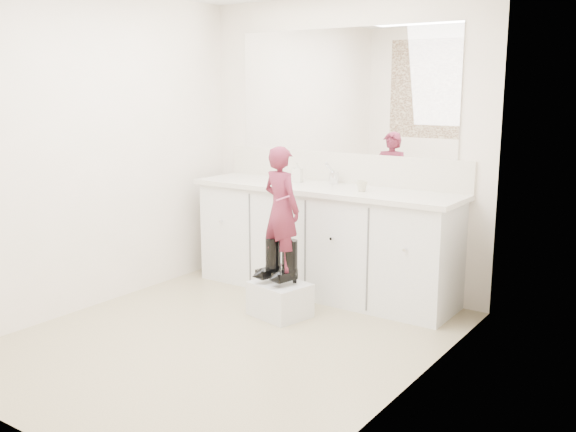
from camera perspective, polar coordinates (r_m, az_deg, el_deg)
The scene contains 18 objects.
floor at distance 4.44m, azimuth -5.35°, elevation -10.80°, with size 3.00×3.00×0.00m, color #827455.
wall_back at distance 5.37m, azimuth 4.83°, elevation 6.28°, with size 2.60×2.60×0.00m, color beige.
wall_front at distance 3.16m, azimuth -23.53°, elevation 1.82°, with size 2.60×2.60×0.00m, color beige.
wall_left at distance 5.08m, azimuth -16.96°, elevation 5.54°, with size 3.00×3.00×0.00m, color beige.
wall_right at distance 3.45m, azimuth 11.06°, elevation 3.28°, with size 3.00×3.00×0.00m, color beige.
vanity_cabinet at distance 5.26m, azimuth 3.19°, elevation -2.36°, with size 2.20×0.55×0.85m, color silver.
countertop at distance 5.16m, azimuth 3.15°, elevation 2.41°, with size 2.28×0.58×0.04m, color beige.
backsplash at distance 5.37m, azimuth 4.71°, elevation 4.31°, with size 2.28×0.03×0.25m, color beige.
mirror at distance 5.33m, azimuth 4.84°, elevation 10.99°, with size 2.00×0.02×1.00m, color white.
dot_panel at distance 3.13m, azimuth -24.03°, elevation 9.99°, with size 2.00×0.01×1.20m, color #472819.
faucet at distance 5.29m, azimuth 4.10°, elevation 3.39°, with size 0.08×0.08×0.10m, color silver.
cup at distance 4.94m, azimuth 6.57°, elevation 2.66°, with size 0.09×0.09×0.08m, color beige.
soap_bottle at distance 5.37m, azimuth 0.83°, elevation 3.93°, with size 0.08×0.08×0.17m, color beige.
step_stool at distance 4.80m, azimuth -0.72°, elevation -7.42°, with size 0.40×0.33×0.25m, color silver.
boot_left at distance 4.77m, azimuth -1.33°, elevation -3.86°, with size 0.12×0.22×0.33m, color black, non-canonical shape.
boot_right at distance 4.69m, azimuth 0.16°, elevation -4.14°, with size 0.12×0.22×0.33m, color black, non-canonical shape.
toddler at distance 4.64m, azimuth -0.60°, elevation 0.64°, with size 0.33×0.22×0.91m, color #962E48.
toothbrush at distance 4.52m, azimuth -0.47°, elevation 1.58°, with size 0.01×0.01×0.14m, color #CB4F81.
Camera 1 is at (2.67, -3.13, 1.67)m, focal length 40.00 mm.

